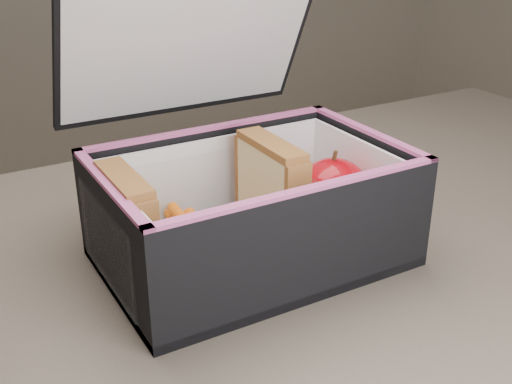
# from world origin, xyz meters

# --- Properties ---
(kitchen_table) EXTENTS (1.20, 0.80, 0.75)m
(kitchen_table) POSITION_xyz_m (0.00, 0.00, 0.66)
(kitchen_table) COLOR brown
(kitchen_table) RESTS_ON ground
(lunch_bag) EXTENTS (0.28, 0.26, 0.26)m
(lunch_bag) POSITION_xyz_m (-0.07, 0.06, 0.81)
(lunch_bag) COLOR black
(lunch_bag) RESTS_ON kitchen_table
(plastic_tub) EXTENTS (0.18, 0.13, 0.08)m
(plastic_tub) POSITION_xyz_m (-0.11, 0.06, 0.80)
(plastic_tub) COLOR white
(plastic_tub) RESTS_ON lunch_bag
(sandwich_left) EXTENTS (0.02, 0.09, 0.10)m
(sandwich_left) POSITION_xyz_m (-0.19, 0.06, 0.81)
(sandwich_left) COLOR beige
(sandwich_left) RESTS_ON plastic_tub
(sandwich_right) EXTENTS (0.03, 0.09, 0.10)m
(sandwich_right) POSITION_xyz_m (-0.04, 0.06, 0.82)
(sandwich_right) COLOR beige
(sandwich_right) RESTS_ON plastic_tub
(carrot_sticks) EXTENTS (0.05, 0.14, 0.03)m
(carrot_sticks) POSITION_xyz_m (-0.12, 0.06, 0.78)
(carrot_sticks) COLOR #FB5208
(carrot_sticks) RESTS_ON plastic_tub
(paper_napkin) EXTENTS (0.09, 0.09, 0.01)m
(paper_napkin) POSITION_xyz_m (0.02, 0.06, 0.77)
(paper_napkin) COLOR white
(paper_napkin) RESTS_ON lunch_bag
(red_apple) EXTENTS (0.09, 0.09, 0.08)m
(red_apple) POSITION_xyz_m (0.02, 0.05, 0.80)
(red_apple) COLOR #980109
(red_apple) RESTS_ON paper_napkin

